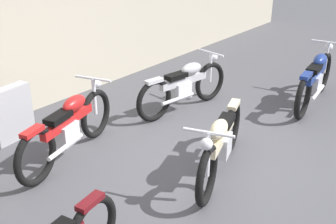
{
  "coord_description": "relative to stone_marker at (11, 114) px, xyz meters",
  "views": [
    {
      "loc": [
        -4.22,
        -2.71,
        2.95
      ],
      "look_at": [
        -0.02,
        0.6,
        0.55
      ],
      "focal_mm": 44.19,
      "sensor_mm": 36.0,
      "label": 1
    }
  ],
  "objects": [
    {
      "name": "stone_marker",
      "position": [
        0.0,
        0.0,
        0.0
      ],
      "size": [
        0.68,
        0.28,
        0.83
      ],
      "primitive_type": "cube",
      "rotation": [
        0.0,
        0.0,
        0.12
      ],
      "color": "#9E9EA3",
      "rests_on": "ground_plane"
    },
    {
      "name": "building_wall",
      "position": [
        1.28,
        0.82,
        1.13
      ],
      "size": [
        18.0,
        0.3,
        3.1
      ],
      "primitive_type": "cube",
      "color": "#B2A893",
      "rests_on": "ground_plane"
    },
    {
      "name": "motorcycle_silver",
      "position": [
        2.48,
        -1.38,
        0.03
      ],
      "size": [
        2.05,
        0.61,
        0.93
      ],
      "rotation": [
        0.0,
        0.0,
        -0.17
      ],
      "color": "black",
      "rests_on": "ground_plane"
    },
    {
      "name": "motorcycle_red",
      "position": [
        0.19,
        -1.11,
        0.05
      ],
      "size": [
        2.08,
        0.81,
        0.96
      ],
      "rotation": [
        0.0,
        0.0,
        0.28
      ],
      "color": "black",
      "rests_on": "ground_plane"
    },
    {
      "name": "ground_plane",
      "position": [
        1.28,
        -2.58,
        -0.41
      ],
      "size": [
        40.0,
        40.0,
        0.0
      ],
      "primitive_type": "plane",
      "color": "#47474C"
    },
    {
      "name": "motorcycle_cream",
      "position": [
        1.09,
        -2.97,
        0.03
      ],
      "size": [
        2.0,
        0.85,
        0.93
      ],
      "rotation": [
        0.0,
        0.0,
        3.45
      ],
      "color": "black",
      "rests_on": "ground_plane"
    },
    {
      "name": "motorcycle_blue",
      "position": [
        4.14,
        -3.06,
        0.07
      ],
      "size": [
        2.24,
        0.63,
        1.0
      ],
      "rotation": [
        0.0,
        0.0,
        0.11
      ],
      "color": "black",
      "rests_on": "ground_plane"
    }
  ]
}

